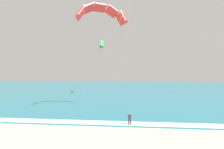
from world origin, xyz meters
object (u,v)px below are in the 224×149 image
kitesurfer (130,119)px  surfboard (130,126)px  kite_distant (102,43)px  kite_primary (101,12)px

kitesurfer → surfboard: bearing=-86.3°
surfboard → kite_distant: size_ratio=0.27×
surfboard → kite_primary: 18.87m
surfboard → kite_distant: kite_distant is taller
kitesurfer → kite_primary: 18.07m
kite_distant → surfboard: bearing=-74.9°
kitesurfer → kite_distant: kite_distant is taller
surfboard → kitesurfer: bearing=93.7°
kite_primary → kite_distant: bearing=99.1°
surfboard → kite_primary: bearing=121.7°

